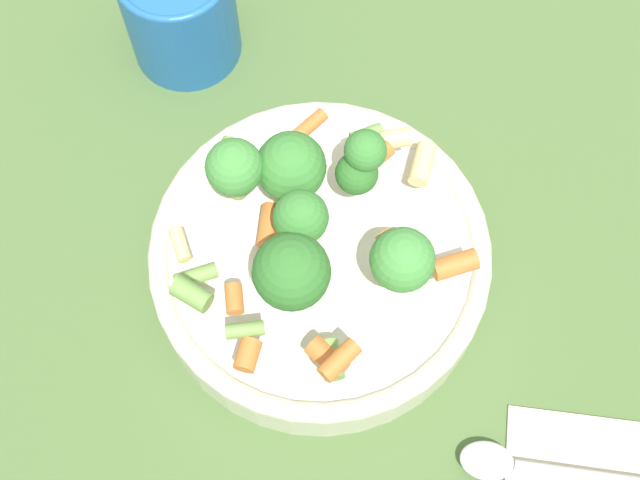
# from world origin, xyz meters

# --- Properties ---
(ground_plane) EXTENTS (3.00, 3.00, 0.00)m
(ground_plane) POSITION_xyz_m (0.00, 0.00, 0.00)
(ground_plane) COLOR #4C6B38
(bowl) EXTENTS (0.24, 0.24, 0.05)m
(bowl) POSITION_xyz_m (0.00, 0.00, 0.03)
(bowl) COLOR silver
(bowl) RESTS_ON ground_plane
(pasta_salad) EXTENTS (0.21, 0.19, 0.09)m
(pasta_salad) POSITION_xyz_m (0.00, -0.01, 0.10)
(pasta_salad) COLOR #8CB766
(pasta_salad) RESTS_ON bowl
(cup) EXTENTS (0.09, 0.09, 0.09)m
(cup) POSITION_xyz_m (-0.07, -0.21, 0.05)
(cup) COLOR #2366B2
(cup) RESTS_ON ground_plane
(spoon) EXTENTS (0.10, 0.14, 0.01)m
(spoon) POSITION_xyz_m (0.01, 0.20, 0.01)
(spoon) COLOR silver
(spoon) RESTS_ON napkin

